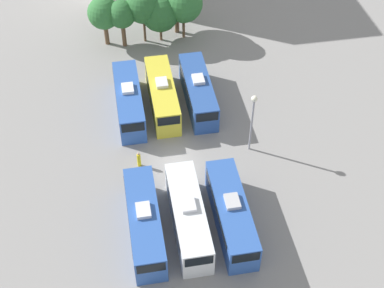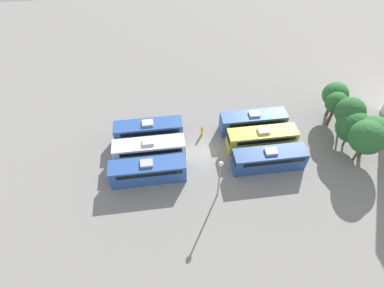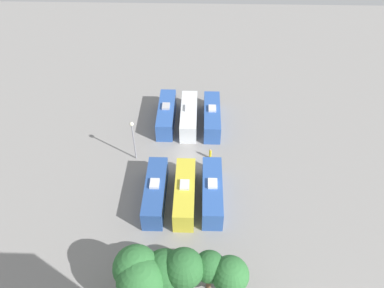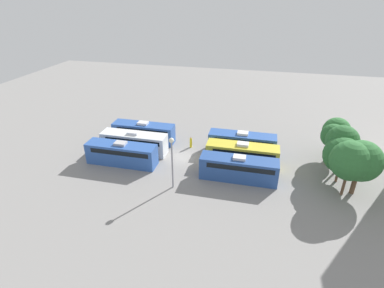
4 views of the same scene
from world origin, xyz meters
name	(u,v)px [view 4 (image 4 of 4)]	position (x,y,z in m)	size (l,w,h in m)	color
ground_plane	(185,158)	(0.00, 0.00, 0.00)	(115.53, 115.53, 0.00)	gray
bus_0	(144,132)	(-3.78, -7.90, 1.68)	(2.62, 10.04, 3.41)	#2D56A8
bus_1	(134,142)	(-0.03, -7.94, 1.68)	(2.62, 10.04, 3.41)	silver
bus_2	(122,153)	(3.67, -8.27, 1.68)	(2.62, 10.04, 3.41)	#2D56A8
bus_3	(242,143)	(-3.63, 8.01, 1.68)	(2.62, 10.04, 3.41)	#2D56A8
bus_4	(242,154)	(-0.04, 8.33, 1.68)	(2.62, 10.04, 3.41)	gold
bus_5	(239,168)	(3.82, 8.22, 1.68)	(2.62, 10.04, 3.41)	#284C93
worker_person	(191,142)	(-3.47, 0.05, 0.82)	(0.36, 0.36, 1.77)	gold
light_pole	(172,154)	(7.57, 0.39, 4.75)	(0.60, 0.60, 6.89)	gray
tree_0	(336,131)	(-5.18, 21.04, 4.25)	(3.87, 3.87, 6.23)	brown
tree_1	(333,136)	(-3.12, 20.26, 4.34)	(3.33, 3.33, 6.06)	brown
tree_2	(342,141)	(-0.52, 20.81, 4.89)	(4.18, 4.18, 6.99)	brown
tree_3	(342,155)	(1.45, 20.66, 3.89)	(4.67, 4.67, 6.23)	brown
tree_4	(361,161)	(3.68, 22.07, 4.54)	(4.89, 4.89, 7.01)	brown
tree_5	(351,161)	(4.33, 20.80, 4.75)	(4.68, 4.68, 7.11)	brown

